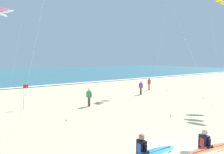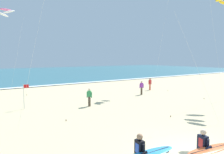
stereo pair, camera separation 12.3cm
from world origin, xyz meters
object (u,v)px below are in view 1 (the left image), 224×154
bystander_red_top (149,84)px  surfer_lead (208,149)px  kite_arc_rose_close (5,12)px  bystander_purple_top (141,88)px  lifeguard_flag (24,94)px  bystander_green_top (89,97)px

bystander_red_top → surfer_lead: bearing=-129.3°
surfer_lead → kite_arc_rose_close: size_ratio=0.22×
bystander_purple_top → lifeguard_flag: 12.68m
surfer_lead → lifeguard_flag: size_ratio=0.98×
bystander_purple_top → bystander_green_top: 7.93m
surfer_lead → kite_arc_rose_close: 22.22m
kite_arc_rose_close → bystander_red_top: 18.78m
bystander_purple_top → lifeguard_flag: (-12.66, 0.49, 0.45)m
kite_arc_rose_close → bystander_green_top: size_ratio=5.88×
surfer_lead → lifeguard_flag: bearing=102.5°
kite_arc_rose_close → bystander_red_top: kite_arc_rose_close is taller
bystander_purple_top → bystander_green_top: size_ratio=1.00×
surfer_lead → lifeguard_flag: lifeguard_flag is taller
surfer_lead → bystander_red_top: 20.19m
kite_arc_rose_close → lifeguard_flag: kite_arc_rose_close is taller
lifeguard_flag → surfer_lead: bearing=-77.5°
kite_arc_rose_close → lifeguard_flag: bearing=-87.7°
bystander_green_top → lifeguard_flag: 5.40m
bystander_purple_top → lifeguard_flag: lifeguard_flag is taller
surfer_lead → bystander_red_top: surfer_lead is taller
surfer_lead → bystander_purple_top: (9.51, 13.70, -0.23)m
bystander_green_top → bystander_purple_top: bearing=12.4°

